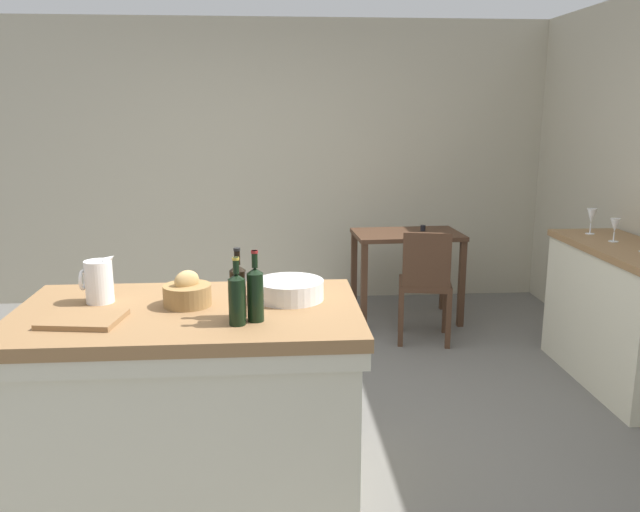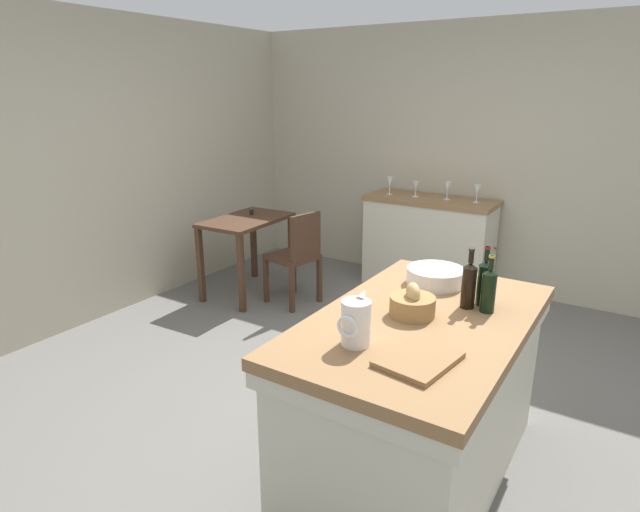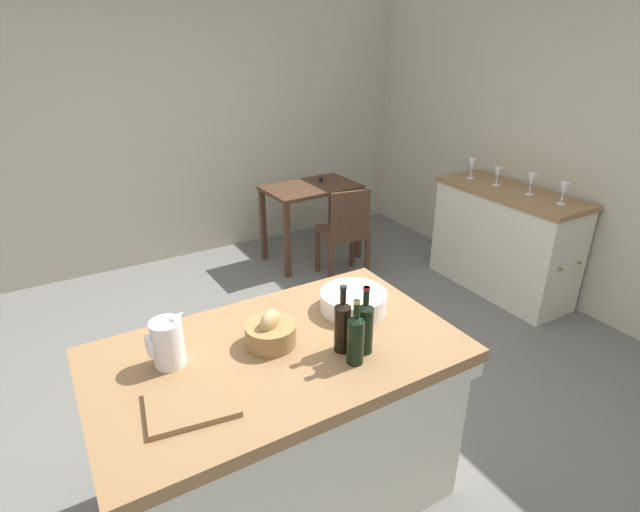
% 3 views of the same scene
% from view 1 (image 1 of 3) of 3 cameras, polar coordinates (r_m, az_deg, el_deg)
% --- Properties ---
extents(ground_plane, '(6.76, 6.76, 0.00)m').
position_cam_1_polar(ground_plane, '(3.96, -3.56, -14.21)').
color(ground_plane, '#66635E').
extents(wall_back, '(5.32, 0.12, 2.60)m').
position_cam_1_polar(wall_back, '(6.14, -4.10, 8.16)').
color(wall_back, '#B2AA93').
rests_on(wall_back, ground).
extents(island_table, '(1.59, 0.94, 0.90)m').
position_cam_1_polar(island_table, '(3.20, -11.25, -11.66)').
color(island_table, olive).
rests_on(island_table, ground).
extents(side_cabinet, '(0.52, 1.30, 0.93)m').
position_cam_1_polar(side_cabinet, '(4.71, 25.04, -4.78)').
color(side_cabinet, olive).
rests_on(side_cabinet, ground).
extents(writing_desk, '(0.92, 0.60, 0.82)m').
position_cam_1_polar(writing_desk, '(5.57, 7.68, 0.78)').
color(writing_desk, '#472D1E').
rests_on(writing_desk, ground).
extents(wooden_chair, '(0.47, 0.47, 0.90)m').
position_cam_1_polar(wooden_chair, '(5.07, 9.27, -2.28)').
color(wooden_chair, '#472D1E').
rests_on(wooden_chair, ground).
extents(pitcher, '(0.17, 0.13, 0.25)m').
position_cam_1_polar(pitcher, '(3.23, -18.95, -2.10)').
color(pitcher, white).
rests_on(pitcher, island_table).
extents(wash_bowl, '(0.33, 0.33, 0.09)m').
position_cam_1_polar(wash_bowl, '(3.13, -2.68, -2.99)').
color(wash_bowl, white).
rests_on(wash_bowl, island_table).
extents(bread_basket, '(0.22, 0.22, 0.17)m').
position_cam_1_polar(bread_basket, '(3.09, -11.63, -3.23)').
color(bread_basket, olive).
rests_on(bread_basket, island_table).
extents(cutting_board, '(0.36, 0.30, 0.02)m').
position_cam_1_polar(cutting_board, '(2.99, -20.20, -5.26)').
color(cutting_board, olive).
rests_on(cutting_board, island_table).
extents(wine_bottle_dark, '(0.07, 0.07, 0.31)m').
position_cam_1_polar(wine_bottle_dark, '(2.80, -5.73, -3.25)').
color(wine_bottle_dark, black).
rests_on(wine_bottle_dark, island_table).
extents(wine_bottle_amber, '(0.07, 0.07, 0.31)m').
position_cam_1_polar(wine_bottle_amber, '(2.86, -7.25, -2.96)').
color(wine_bottle_amber, black).
rests_on(wine_bottle_amber, island_table).
extents(wine_bottle_green, '(0.07, 0.07, 0.30)m').
position_cam_1_polar(wine_bottle_green, '(2.76, -7.36, -3.67)').
color(wine_bottle_green, black).
rests_on(wine_bottle_green, island_table).
extents(wine_glass_middle, '(0.07, 0.07, 0.16)m').
position_cam_1_polar(wine_glass_middle, '(4.71, 24.59, 2.43)').
color(wine_glass_middle, white).
rests_on(wine_glass_middle, side_cabinet).
extents(wine_glass_right, '(0.07, 0.07, 0.18)m').
position_cam_1_polar(wine_glass_right, '(4.94, 22.84, 3.22)').
color(wine_glass_right, white).
rests_on(wine_glass_right, side_cabinet).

